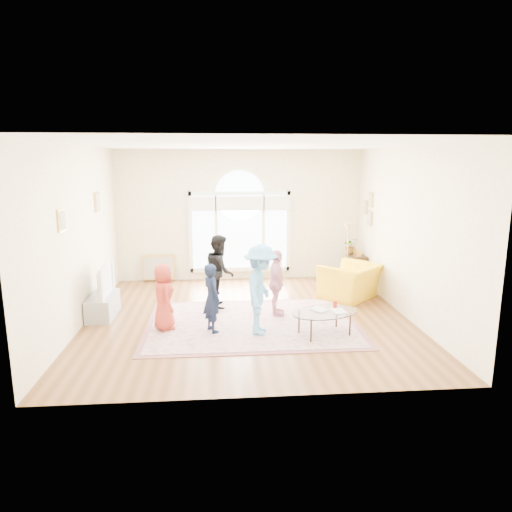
{
  "coord_description": "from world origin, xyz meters",
  "views": [
    {
      "loc": [
        -0.53,
        -8.23,
        2.89
      ],
      "look_at": [
        0.18,
        0.3,
        1.13
      ],
      "focal_mm": 32.0,
      "sensor_mm": 36.0,
      "label": 1
    }
  ],
  "objects": [
    {
      "name": "child_navy",
      "position": [
        -0.66,
        -0.7,
        0.62
      ],
      "size": [
        0.44,
        0.52,
        1.2
      ],
      "primitive_type": "imported",
      "rotation": [
        0.0,
        0.0,
        2.0
      ],
      "color": "#111A32",
      "rests_on": "area_rug"
    },
    {
      "name": "television",
      "position": [
        -2.74,
        0.3,
        0.71
      ],
      "size": [
        0.17,
        1.02,
        0.59
      ],
      "color": "black",
      "rests_on": "tv_console"
    },
    {
      "name": "armchair",
      "position": [
        2.28,
        1.07,
        0.37
      ],
      "size": [
        1.53,
        1.52,
        0.75
      ],
      "primitive_type": "imported",
      "rotation": [
        0.0,
        0.0,
        3.9
      ],
      "color": "yellow",
      "rests_on": "ground"
    },
    {
      "name": "coffee_table",
      "position": [
        1.23,
        -1.0,
        0.4
      ],
      "size": [
        1.34,
        1.06,
        0.54
      ],
      "rotation": [
        0.0,
        0.0,
        0.3
      ],
      "color": "silver",
      "rests_on": "ground"
    },
    {
      "name": "child_black",
      "position": [
        -0.52,
        0.71,
        0.75
      ],
      "size": [
        0.55,
        0.71,
        1.46
      ],
      "primitive_type": "imported",
      "rotation": [
        0.0,
        0.0,
        1.57
      ],
      "color": "black",
      "rests_on": "area_rug"
    },
    {
      "name": "leaning_picture",
      "position": [
        -2.01,
        2.9,
        0.0
      ],
      "size": [
        0.8,
        0.14,
        0.62
      ],
      "primitive_type": "cube",
      "rotation": [
        -0.14,
        0.0,
        0.0
      ],
      "color": "tan",
      "rests_on": "ground"
    },
    {
      "name": "child_pink",
      "position": [
        0.55,
        0.07,
        0.65
      ],
      "size": [
        0.41,
        0.77,
        1.26
      ],
      "primitive_type": "imported",
      "rotation": [
        0.0,
        0.0,
        1.43
      ],
      "color": "pink",
      "rests_on": "area_rug"
    },
    {
      "name": "potted_plant",
      "position": [
        2.7,
        2.52,
        0.9
      ],
      "size": [
        0.38,
        0.34,
        0.39
      ],
      "primitive_type": "imported",
      "rotation": [
        0.0,
        0.0,
        -0.1
      ],
      "color": "#33722D",
      "rests_on": "plant_pedestal"
    },
    {
      "name": "area_rug",
      "position": [
        0.05,
        -0.34,
        0.01
      ],
      "size": [
        3.6,
        2.6,
        0.02
      ],
      "primitive_type": "cube",
      "color": "#BFA892",
      "rests_on": "ground"
    },
    {
      "name": "child_blue",
      "position": [
        0.16,
        -0.86,
        0.79
      ],
      "size": [
        0.8,
        1.11,
        1.54
      ],
      "primitive_type": "imported",
      "rotation": [
        0.0,
        0.0,
        1.32
      ],
      "color": "#5EA9EA",
      "rests_on": "area_rug"
    },
    {
      "name": "ground",
      "position": [
        0.0,
        0.0,
        0.0
      ],
      "size": [
        6.0,
        6.0,
        0.0
      ],
      "primitive_type": "plane",
      "color": "#553518",
      "rests_on": "ground"
    },
    {
      "name": "child_red",
      "position": [
        -1.5,
        -0.51,
        0.6
      ],
      "size": [
        0.54,
        0.66,
        1.16
      ],
      "primitive_type": "imported",
      "rotation": [
        0.0,
        0.0,
        1.93
      ],
      "color": "#A93326",
      "rests_on": "area_rug"
    },
    {
      "name": "side_cabinet",
      "position": [
        2.78,
        2.24,
        0.35
      ],
      "size": [
        0.4,
        0.5,
        0.7
      ],
      "primitive_type": "cube",
      "color": "black",
      "rests_on": "ground"
    },
    {
      "name": "rug_border",
      "position": [
        0.05,
        -0.34,
        0.01
      ],
      "size": [
        3.8,
        2.8,
        0.01
      ],
      "primitive_type": "cube",
      "color": "#824E51",
      "rests_on": "ground"
    },
    {
      "name": "floor_lamp",
      "position": [
        2.48,
        2.06,
        1.28
      ],
      "size": [
        0.3,
        0.3,
        1.51
      ],
      "color": "black",
      "rests_on": "ground"
    },
    {
      "name": "plant_pedestal",
      "position": [
        2.7,
        2.52,
        0.35
      ],
      "size": [
        0.2,
        0.2,
        0.7
      ],
      "primitive_type": "cylinder",
      "color": "white",
      "rests_on": "ground"
    },
    {
      "name": "room_shell",
      "position": [
        0.01,
        2.83,
        1.57
      ],
      "size": [
        6.0,
        6.0,
        6.0
      ],
      "color": "#FDF3C9",
      "rests_on": "ground"
    },
    {
      "name": "tv_console",
      "position": [
        -2.75,
        0.3,
        0.21
      ],
      "size": [
        0.45,
        1.0,
        0.42
      ],
      "primitive_type": "cube",
      "color": "#93969B",
      "rests_on": "ground"
    }
  ]
}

